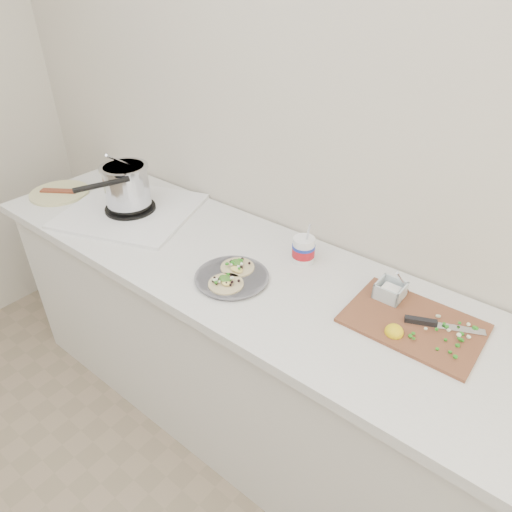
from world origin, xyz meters
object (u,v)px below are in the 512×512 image
Objects in this scene: stove at (128,195)px; bacon_plate at (60,193)px; tub at (304,247)px; taco_plate at (232,275)px; cutboard at (414,319)px.

bacon_plate is at bearing 172.72° from stove.
tub is 1.27m from bacon_plate.
taco_plate is 0.96× the size of bacon_plate.
taco_plate is 1.11m from bacon_plate.
cutboard reaches higher than bacon_plate.
tub reaches higher than cutboard.
cutboard is 1.47× the size of bacon_plate.
stove reaches higher than cutboard.
tub is 0.47m from cutboard.
stove is at bearing -169.52° from tub.
taco_plate is at bearing -28.54° from stove.
stove is 0.70m from taco_plate.
taco_plate is (0.69, -0.10, -0.07)m from stove.
tub is 0.48× the size of cutboard.
taco_plate is 0.65× the size of cutboard.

